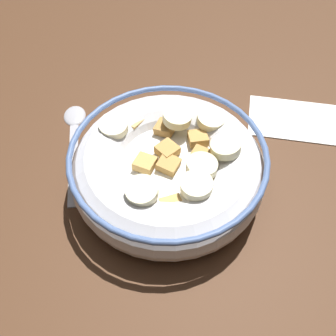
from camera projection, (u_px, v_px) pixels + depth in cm
name	position (u px, v px, depth cm)	size (l,w,h in cm)	color
ground_plane	(168.00, 190.00, 43.92)	(91.98, 91.98, 2.00)	#472B19
cereal_bowl	(168.00, 167.00, 40.71)	(19.72, 19.72, 6.63)	silver
spoon	(74.00, 130.00, 47.60)	(2.88, 15.24, 0.80)	#A5A5AD
folded_napkin	(296.00, 120.00, 48.92)	(11.46, 6.88, 0.30)	white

